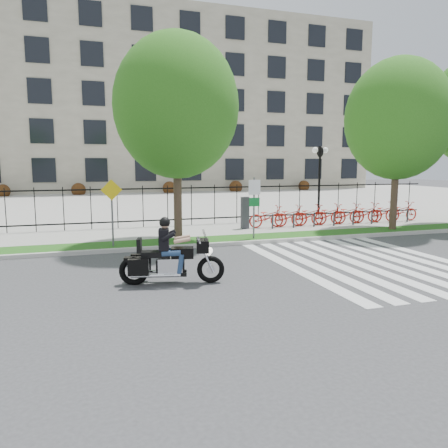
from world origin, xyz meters
name	(u,v)px	position (x,y,z in m)	size (l,w,h in m)	color
ground	(226,273)	(0.00, 0.00, 0.00)	(120.00, 120.00, 0.00)	#38383B
curb	(193,246)	(0.00, 4.10, 0.07)	(60.00, 0.20, 0.15)	#B1AEA6
grass_verge	(188,242)	(0.00, 4.95, 0.07)	(60.00, 1.50, 0.15)	#184912
sidewalk	(175,233)	(0.00, 7.45, 0.07)	(60.00, 3.50, 0.15)	#98968E
plaza	(133,201)	(0.00, 25.00, 0.05)	(80.00, 34.00, 0.10)	#98968E
crosswalk_stripes	(366,262)	(4.83, 0.00, 0.01)	(5.70, 8.00, 0.01)	silver
iron_fence	(168,206)	(0.00, 9.20, 1.15)	(30.00, 0.06, 2.00)	black
office_building	(113,108)	(0.00, 44.92, 9.97)	(60.00, 21.90, 20.15)	gray
lamp_post_right	(320,163)	(10.00, 12.00, 3.21)	(1.06, 0.70, 4.25)	black
street_tree_1	(176,106)	(-0.38, 4.95, 5.37)	(4.80, 4.80, 7.99)	#3D2C21
street_tree_2	(398,119)	(9.86, 4.95, 5.20)	(4.79, 4.79, 7.81)	#3D2C21
bike_share_station	(337,214)	(8.29, 7.20, 0.67)	(10.06, 0.88, 1.50)	#2D2D33
sign_pole_regulatory	(254,200)	(2.70, 4.58, 1.74)	(0.50, 0.09, 2.50)	#59595B
sign_pole_warning	(112,204)	(-2.93, 4.58, 1.74)	(0.78, 0.09, 2.49)	#59595B
motorcycle_rider	(171,257)	(-1.74, -0.57, 0.73)	(2.79, 1.18, 2.18)	black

